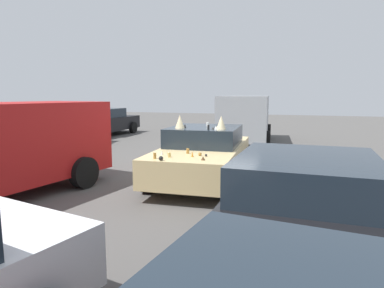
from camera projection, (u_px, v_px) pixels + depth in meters
The scene contains 6 objects.
ground_plane at pixel (203, 180), 8.50m from camera, with size 60.00×60.00×0.00m, color #514F4C.
art_car_decorated at pixel (204, 153), 8.43m from camera, with size 4.50×2.36×1.64m.
parked_van_behind_left at pixel (246, 117), 15.03m from camera, with size 5.58×2.64×2.07m.
parked_sedan_far_right at pixel (60, 131), 13.69m from camera, with size 4.59×2.32×1.36m.
parked_sedan_far_left at pixel (304, 217), 3.93m from camera, with size 4.44×2.00×1.40m.
parked_sedan_row_back_center at pixel (105, 122), 17.89m from camera, with size 4.62×2.09×1.42m.
Camera 1 is at (-7.88, -2.54, 2.11)m, focal length 31.74 mm.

